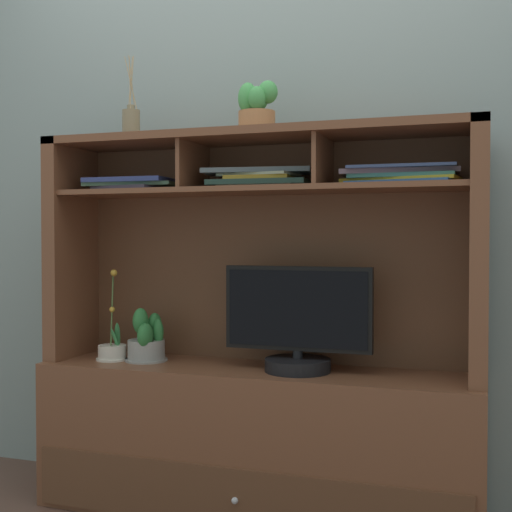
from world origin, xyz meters
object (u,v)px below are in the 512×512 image
at_px(potted_orchid, 112,350).
at_px(diffuser_bottle, 131,124).
at_px(tv_monitor, 298,327).
at_px(potted_succulent, 257,109).
at_px(magazine_stack_right, 131,184).
at_px(magazine_stack_centre, 259,179).
at_px(media_console, 257,399).
at_px(potted_fern, 147,341).
at_px(magazine_stack_left, 401,175).

bearing_deg(potted_orchid, diffuser_bottle, 53.93).
height_order(tv_monitor, potted_succulent, potted_succulent).
xyz_separation_m(tv_monitor, magazine_stack_right, (-0.70, 0.03, 0.54)).
distance_m(magazine_stack_centre, potted_succulent, 0.26).
xyz_separation_m(potted_orchid, diffuser_bottle, (0.05, 0.07, 0.91)).
bearing_deg(potted_succulent, magazine_stack_centre, 84.51).
height_order(media_console, potted_fern, media_console).
relative_size(tv_monitor, magazine_stack_right, 1.44).
height_order(tv_monitor, magazine_stack_left, magazine_stack_left).
height_order(magazine_stack_centre, magazine_stack_right, magazine_stack_centre).
bearing_deg(potted_succulent, media_console, -141.36).
bearing_deg(potted_orchid, tv_monitor, 0.79).
xyz_separation_m(potted_fern, potted_succulent, (0.45, 0.03, 0.89)).
distance_m(diffuser_bottle, potted_succulent, 0.54).
relative_size(media_console, magazine_stack_right, 4.36).
bearing_deg(tv_monitor, potted_succulent, 166.58).
bearing_deg(potted_fern, potted_orchid, -169.39).
bearing_deg(magazine_stack_centre, magazine_stack_left, -3.40).
height_order(potted_orchid, diffuser_bottle, diffuser_bottle).
xyz_separation_m(magazine_stack_left, magazine_stack_centre, (-0.53, 0.03, 0.00)).
distance_m(media_console, diffuser_bottle, 1.20).
height_order(media_console, diffuser_bottle, diffuser_bottle).
bearing_deg(potted_succulent, magazine_stack_right, -178.38).
bearing_deg(potted_succulent, diffuser_bottle, 178.11).
xyz_separation_m(media_console, potted_succulent, (0.00, 0.00, 1.10)).
bearing_deg(magazine_stack_left, magazine_stack_right, -179.60).
xyz_separation_m(magazine_stack_left, potted_succulent, (-0.54, 0.01, 0.26)).
xyz_separation_m(magazine_stack_right, diffuser_bottle, (-0.01, 0.03, 0.25)).
height_order(magazine_stack_right, potted_succulent, potted_succulent).
relative_size(magazine_stack_left, diffuser_bottle, 1.27).
relative_size(magazine_stack_centre, magazine_stack_right, 1.13).
height_order(magazine_stack_left, diffuser_bottle, diffuser_bottle).
bearing_deg(potted_fern, magazine_stack_left, 1.04).
bearing_deg(potted_succulent, potted_orchid, -175.04).
distance_m(media_console, potted_succulent, 1.10).
bearing_deg(potted_succulent, tv_monitor, -13.42).
bearing_deg(magazine_stack_right, potted_succulent, 1.62).
height_order(magazine_stack_left, potted_succulent, potted_succulent).
height_order(tv_monitor, potted_orchid, tv_monitor).
height_order(potted_fern, magazine_stack_centre, magazine_stack_centre).
xyz_separation_m(media_console, magazine_stack_left, (0.54, -0.01, 0.83)).
height_order(potted_orchid, magazine_stack_left, magazine_stack_left).
bearing_deg(magazine_stack_right, potted_fern, -8.03).
bearing_deg(magazine_stack_right, tv_monitor, -2.13).
xyz_separation_m(media_console, tv_monitor, (0.17, -0.04, 0.29)).
relative_size(media_console, magazine_stack_centre, 3.87).
distance_m(magazine_stack_centre, magazine_stack_right, 0.53).
xyz_separation_m(diffuser_bottle, potted_succulent, (0.54, -0.02, 0.02)).
bearing_deg(media_console, magazine_stack_left, -0.74).
xyz_separation_m(tv_monitor, potted_succulent, (-0.17, 0.04, 0.81)).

